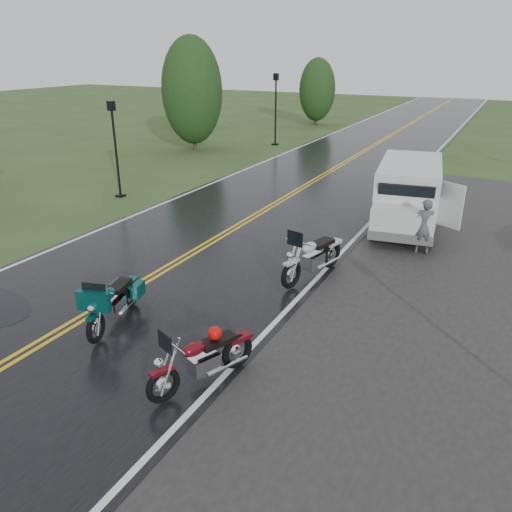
{
  "coord_description": "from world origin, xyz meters",
  "views": [
    {
      "loc": [
        7.7,
        -7.5,
        5.41
      ],
      "look_at": [
        2.8,
        2.0,
        1.0
      ],
      "focal_mm": 35.0,
      "sensor_mm": 36.0,
      "label": 1
    }
  ],
  "objects_px": {
    "person_at_van": "(424,227)",
    "lamp_post_far_left": "(276,110)",
    "lamp_post_near_left": "(116,150)",
    "motorcycle_red": "(162,373)",
    "motorcycle_teal": "(94,317)",
    "motorcycle_silver": "(291,264)",
    "van_white": "(377,207)"
  },
  "relations": [
    {
      "from": "person_at_van",
      "to": "lamp_post_far_left",
      "type": "xyz_separation_m",
      "value": [
        -11.35,
        14.25,
        1.32
      ]
    },
    {
      "from": "lamp_post_near_left",
      "to": "lamp_post_far_left",
      "type": "xyz_separation_m",
      "value": [
        0.46,
        13.51,
        0.25
      ]
    },
    {
      "from": "lamp_post_near_left",
      "to": "lamp_post_far_left",
      "type": "height_order",
      "value": "lamp_post_far_left"
    },
    {
      "from": "person_at_van",
      "to": "lamp_post_far_left",
      "type": "relative_size",
      "value": 0.38
    },
    {
      "from": "motorcycle_teal",
      "to": "lamp_post_far_left",
      "type": "bearing_deg",
      "value": 91.17
    },
    {
      "from": "motorcycle_teal",
      "to": "motorcycle_silver",
      "type": "height_order",
      "value": "motorcycle_silver"
    },
    {
      "from": "motorcycle_red",
      "to": "lamp_post_far_left",
      "type": "xyz_separation_m",
      "value": [
        -8.83,
        22.99,
        1.49
      ]
    },
    {
      "from": "motorcycle_silver",
      "to": "motorcycle_teal",
      "type": "bearing_deg",
      "value": -107.36
    },
    {
      "from": "motorcycle_silver",
      "to": "person_at_van",
      "type": "bearing_deg",
      "value": 72.62
    },
    {
      "from": "motorcycle_teal",
      "to": "lamp_post_near_left",
      "type": "height_order",
      "value": "lamp_post_near_left"
    },
    {
      "from": "motorcycle_red",
      "to": "person_at_van",
      "type": "distance_m",
      "value": 9.09
    },
    {
      "from": "lamp_post_near_left",
      "to": "lamp_post_far_left",
      "type": "relative_size",
      "value": 0.88
    },
    {
      "from": "motorcycle_teal",
      "to": "lamp_post_far_left",
      "type": "xyz_separation_m",
      "value": [
        -6.54,
        22.13,
        1.49
      ]
    },
    {
      "from": "motorcycle_silver",
      "to": "lamp_post_far_left",
      "type": "height_order",
      "value": "lamp_post_far_left"
    },
    {
      "from": "van_white",
      "to": "lamp_post_far_left",
      "type": "xyz_separation_m",
      "value": [
        -9.83,
        13.68,
        1.07
      ]
    },
    {
      "from": "lamp_post_far_left",
      "to": "lamp_post_near_left",
      "type": "bearing_deg",
      "value": -91.96
    },
    {
      "from": "person_at_van",
      "to": "lamp_post_near_left",
      "type": "distance_m",
      "value": 11.88
    },
    {
      "from": "motorcycle_silver",
      "to": "motorcycle_red",
      "type": "bearing_deg",
      "value": -77.72
    },
    {
      "from": "motorcycle_teal",
      "to": "person_at_van",
      "type": "relative_size",
      "value": 1.33
    },
    {
      "from": "motorcycle_red",
      "to": "van_white",
      "type": "relative_size",
      "value": 0.4
    },
    {
      "from": "person_at_van",
      "to": "lamp_post_near_left",
      "type": "height_order",
      "value": "lamp_post_near_left"
    },
    {
      "from": "motorcycle_teal",
      "to": "person_at_van",
      "type": "height_order",
      "value": "person_at_van"
    },
    {
      "from": "motorcycle_red",
      "to": "person_at_van",
      "type": "relative_size",
      "value": 1.32
    },
    {
      "from": "person_at_van",
      "to": "lamp_post_near_left",
      "type": "bearing_deg",
      "value": -17.82
    },
    {
      "from": "motorcycle_silver",
      "to": "person_at_van",
      "type": "xyz_separation_m",
      "value": [
        2.37,
        3.89,
        0.09
      ]
    },
    {
      "from": "motorcycle_silver",
      "to": "lamp_post_near_left",
      "type": "relative_size",
      "value": 0.64
    },
    {
      "from": "person_at_van",
      "to": "lamp_post_far_left",
      "type": "distance_m",
      "value": 18.27
    },
    {
      "from": "lamp_post_near_left",
      "to": "motorcycle_silver",
      "type": "bearing_deg",
      "value": -26.11
    },
    {
      "from": "motorcycle_red",
      "to": "person_at_van",
      "type": "xyz_separation_m",
      "value": [
        2.52,
        8.74,
        0.17
      ]
    },
    {
      "from": "motorcycle_teal",
      "to": "lamp_post_near_left",
      "type": "bearing_deg",
      "value": 113.81
    },
    {
      "from": "person_at_van",
      "to": "lamp_post_far_left",
      "type": "height_order",
      "value": "lamp_post_far_left"
    },
    {
      "from": "motorcycle_red",
      "to": "person_at_van",
      "type": "height_order",
      "value": "person_at_van"
    }
  ]
}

